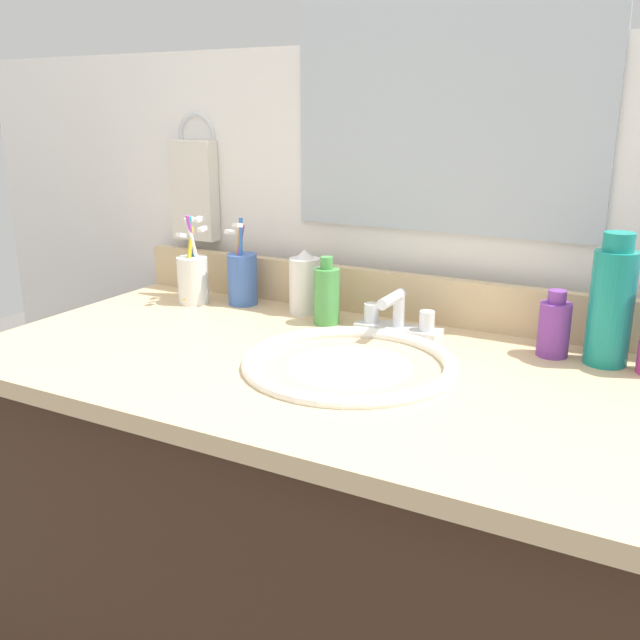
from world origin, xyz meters
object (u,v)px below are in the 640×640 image
at_px(bottle_mouthwash_teal, 611,304).
at_px(bottle_toner_green, 326,295).
at_px(bottle_cream_purple, 554,327).
at_px(cup_blue_plastic, 242,277).
at_px(faucet, 397,319).
at_px(hand_towel, 194,191).
at_px(cup_white_ceramic, 193,277).
at_px(bottle_lotion_white, 305,284).

height_order(bottle_mouthwash_teal, bottle_toner_green, bottle_mouthwash_teal).
xyz_separation_m(bottle_cream_purple, cup_blue_plastic, (-0.64, 0.02, 0.01)).
bearing_deg(bottle_mouthwash_teal, bottle_cream_purple, -178.63).
height_order(faucet, bottle_mouthwash_teal, bottle_mouthwash_teal).
distance_m(bottle_mouthwash_teal, bottle_toner_green, 0.50).
xyz_separation_m(hand_towel, bottle_toner_green, (0.40, -0.13, -0.16)).
height_order(bottle_mouthwash_teal, cup_white_ceramic, bottle_mouthwash_teal).
bearing_deg(faucet, cup_blue_plastic, 174.94).
relative_size(bottle_lotion_white, bottle_toner_green, 1.00).
bearing_deg(cup_blue_plastic, faucet, -5.06).
bearing_deg(bottle_lotion_white, cup_blue_plastic, -178.61).
bearing_deg(hand_towel, cup_white_ceramic, -56.13).
bearing_deg(hand_towel, faucet, -12.15).
bearing_deg(faucet, bottle_mouthwash_teal, 1.78).
bearing_deg(cup_blue_plastic, cup_white_ceramic, -156.68).
height_order(hand_towel, cup_blue_plastic, hand_towel).
height_order(bottle_lotion_white, cup_white_ceramic, cup_white_ceramic).
bearing_deg(bottle_mouthwash_teal, bottle_toner_green, -177.83).
relative_size(bottle_toner_green, cup_white_ceramic, 0.70).
bearing_deg(hand_towel, bottle_cream_purple, -7.53).
relative_size(faucet, bottle_mouthwash_teal, 0.75).
relative_size(hand_towel, bottle_mouthwash_teal, 1.03).
bearing_deg(cup_blue_plastic, bottle_cream_purple, -2.08).
relative_size(bottle_lotion_white, cup_blue_plastic, 0.71).
bearing_deg(hand_towel, cup_blue_plastic, -25.14).
bearing_deg(cup_white_ceramic, bottle_toner_green, 0.26).
xyz_separation_m(hand_towel, cup_white_ceramic, (0.09, -0.13, -0.16)).
bearing_deg(cup_white_ceramic, faucet, 1.16).
relative_size(hand_towel, faucet, 1.38).
bearing_deg(bottle_toner_green, bottle_mouthwash_teal, 2.17).
distance_m(hand_towel, bottle_mouthwash_teal, 0.92).
xyz_separation_m(bottle_lotion_white, cup_blue_plastic, (-0.15, -0.00, -0.00)).
relative_size(faucet, cup_blue_plastic, 0.87).
height_order(hand_towel, bottle_toner_green, hand_towel).
relative_size(bottle_mouthwash_teal, cup_blue_plastic, 1.17).
xyz_separation_m(faucet, bottle_toner_green, (-0.14, -0.01, 0.03)).
xyz_separation_m(hand_towel, bottle_mouthwash_teal, (0.91, -0.11, -0.12)).
relative_size(hand_towel, bottle_lotion_white, 1.69).
height_order(bottle_cream_purple, cup_white_ceramic, cup_white_ceramic).
height_order(cup_blue_plastic, cup_white_ceramic, cup_white_ceramic).
height_order(bottle_lotion_white, bottle_cream_purple, bottle_lotion_white).
xyz_separation_m(bottle_mouthwash_teal, bottle_lotion_white, (-0.57, 0.02, -0.04)).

